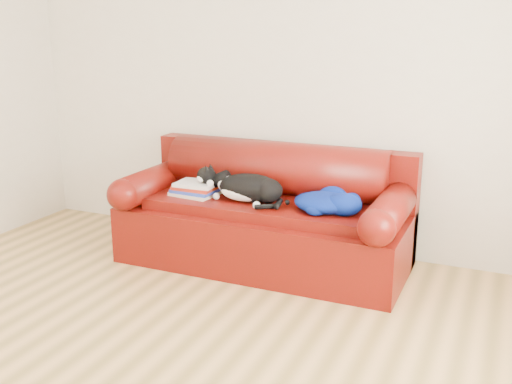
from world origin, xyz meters
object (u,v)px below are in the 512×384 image
(cat, at_px, (249,188))
(book_stack, at_px, (196,189))
(blanket, at_px, (326,201))
(sofa_base, at_px, (264,233))

(cat, bearing_deg, book_stack, -167.65)
(book_stack, height_order, blanket, blanket)
(sofa_base, xyz_separation_m, book_stack, (-0.51, -0.10, 0.31))
(book_stack, bearing_deg, cat, 0.07)
(cat, height_order, blanket, cat)
(sofa_base, relative_size, blanket, 3.94)
(blanket, bearing_deg, sofa_base, 170.43)
(book_stack, height_order, cat, cat)
(book_stack, relative_size, blanket, 0.66)
(sofa_base, xyz_separation_m, blanket, (0.50, -0.08, 0.33))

